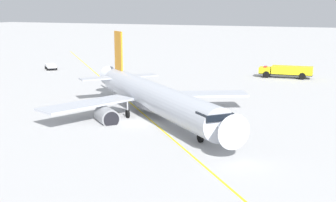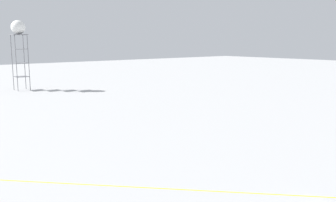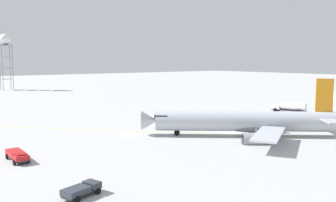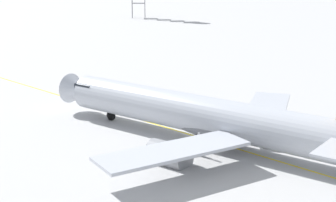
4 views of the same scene
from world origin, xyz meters
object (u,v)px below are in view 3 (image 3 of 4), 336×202
(fuel_tanker_truck, at_px, (290,107))
(ops_pickup_truck, at_px, (17,155))
(radar_tower, at_px, (5,42))
(airliner_main, at_px, (247,122))
(baggage_truck_truck, at_px, (82,190))

(fuel_tanker_truck, height_order, ops_pickup_truck, fuel_tanker_truck)
(radar_tower, bearing_deg, airliner_main, -86.93)
(baggage_truck_truck, bearing_deg, radar_tower, 62.07)
(airliner_main, relative_size, fuel_tanker_truck, 3.41)
(radar_tower, bearing_deg, baggage_truck_truck, -101.38)
(baggage_truck_truck, height_order, radar_tower, radar_tower)
(airliner_main, xyz_separation_m, radar_tower, (-7.47, 139.38, 19.86))
(airliner_main, xyz_separation_m, fuel_tanker_truck, (33.13, 12.61, -1.03))
(ops_pickup_truck, bearing_deg, radar_tower, 166.93)
(baggage_truck_truck, bearing_deg, fuel_tanker_truck, 0.66)
(airliner_main, bearing_deg, fuel_tanker_truck, -118.74)
(ops_pickup_truck, height_order, radar_tower, radar_tower)
(baggage_truck_truck, distance_m, radar_tower, 153.15)
(fuel_tanker_truck, bearing_deg, baggage_truck_truck, 91.58)
(fuel_tanker_truck, bearing_deg, radar_tower, 2.12)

